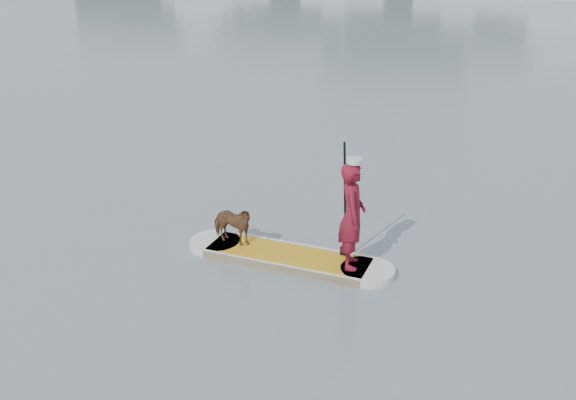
% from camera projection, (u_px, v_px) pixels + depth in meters
% --- Properties ---
extents(ground, '(140.00, 140.00, 0.00)m').
position_uv_depth(ground, '(387.00, 201.00, 11.97)').
color(ground, slate).
rests_on(ground, ground).
extents(paddleboard, '(3.30, 0.89, 0.12)m').
position_uv_depth(paddleboard, '(288.00, 257.00, 9.75)').
color(paddleboard, gold).
rests_on(paddleboard, ground).
extents(paddler, '(0.52, 0.66, 1.58)m').
position_uv_depth(paddler, '(352.00, 216.00, 9.09)').
color(paddler, maroon).
rests_on(paddler, paddleboard).
extents(white_cap, '(0.22, 0.22, 0.07)m').
position_uv_depth(white_cap, '(354.00, 161.00, 8.78)').
color(white_cap, silver).
rests_on(white_cap, paddler).
extents(dog, '(0.81, 0.46, 0.64)m').
position_uv_depth(dog, '(232.00, 225.00, 9.93)').
color(dog, '#502D1B').
rests_on(dog, paddleboard).
extents(paddle, '(0.10, 0.30, 2.00)m').
position_uv_depth(paddle, '(345.00, 214.00, 9.42)').
color(paddle, black).
rests_on(paddle, ground).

